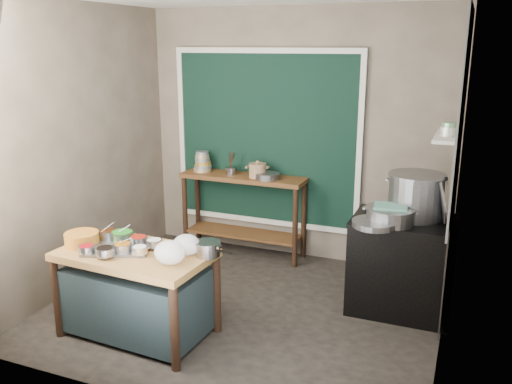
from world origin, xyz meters
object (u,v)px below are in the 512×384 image
at_px(stove_block, 402,266).
at_px(stock_pot, 416,196).
at_px(ceramic_crock, 257,171).
at_px(steamer, 390,216).
at_px(back_counter, 243,215).
at_px(yellow_basin, 82,239).
at_px(utensil_cup, 231,171).
at_px(condiment_tray, 118,248).
at_px(saucepan, 208,249).
at_px(prep_table, 137,293).

height_order(stove_block, stock_pot, stock_pot).
relative_size(ceramic_crock, steamer, 0.47).
height_order(back_counter, yellow_basin, back_counter).
relative_size(back_counter, utensil_cup, 10.64).
bearing_deg(yellow_basin, stock_pot, 28.99).
bearing_deg(condiment_tray, yellow_basin, -175.88).
height_order(yellow_basin, saucepan, saucepan).
bearing_deg(ceramic_crock, back_counter, 169.50).
bearing_deg(prep_table, condiment_tray, -172.03).
xyz_separation_m(stove_block, condiment_tray, (-2.16, -1.31, 0.34)).
xyz_separation_m(prep_table, back_counter, (0.10, 2.03, 0.10)).
distance_m(prep_table, back_counter, 2.03).
height_order(prep_table, stove_block, stove_block).
xyz_separation_m(yellow_basin, stock_pot, (2.57, 1.42, 0.28)).
bearing_deg(stock_pot, saucepan, -139.85).
relative_size(back_counter, saucepan, 6.67).
bearing_deg(condiment_tray, back_counter, 82.86).
relative_size(yellow_basin, utensil_cup, 2.10).
xyz_separation_m(prep_table, steamer, (1.89, 1.13, 0.58)).
distance_m(stove_block, steamer, 0.57).
distance_m(back_counter, stove_block, 2.04).
distance_m(stove_block, saucepan, 1.86).
height_order(ceramic_crock, steamer, ceramic_crock).
bearing_deg(back_counter, prep_table, -92.82).
height_order(yellow_basin, utensil_cup, utensil_cup).
relative_size(condiment_tray, saucepan, 2.41).
xyz_separation_m(condiment_tray, ceramic_crock, (0.45, 2.01, 0.26)).
bearing_deg(condiment_tray, utensil_cup, 86.90).
distance_m(utensil_cup, steamer, 2.13).
xyz_separation_m(yellow_basin, ceramic_crock, (0.79, 2.03, 0.21)).
bearing_deg(utensil_cup, prep_table, -88.70).
bearing_deg(yellow_basin, steamer, 26.03).
distance_m(utensil_cup, ceramic_crock, 0.34).
bearing_deg(steamer, condiment_tray, -150.81).
xyz_separation_m(stove_block, steamer, (-0.11, -0.17, 0.53)).
bearing_deg(prep_table, stock_pot, 37.22).
xyz_separation_m(condiment_tray, saucepan, (0.76, 0.16, 0.05)).
bearing_deg(back_counter, ceramic_crock, -10.50).
relative_size(condiment_tray, ceramic_crock, 2.52).
distance_m(saucepan, ceramic_crock, 1.89).
bearing_deg(yellow_basin, condiment_tray, 4.12).
bearing_deg(ceramic_crock, yellow_basin, -111.25).
height_order(back_counter, ceramic_crock, ceramic_crock).
xyz_separation_m(saucepan, stock_pot, (1.47, 1.24, 0.27)).
xyz_separation_m(back_counter, utensil_cup, (-0.15, -0.01, 0.52)).
distance_m(stove_block, condiment_tray, 2.55).
bearing_deg(saucepan, prep_table, -153.44).
bearing_deg(condiment_tray, stove_block, 31.33).
relative_size(prep_table, ceramic_crock, 6.03).
bearing_deg(steamer, back_counter, 153.23).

